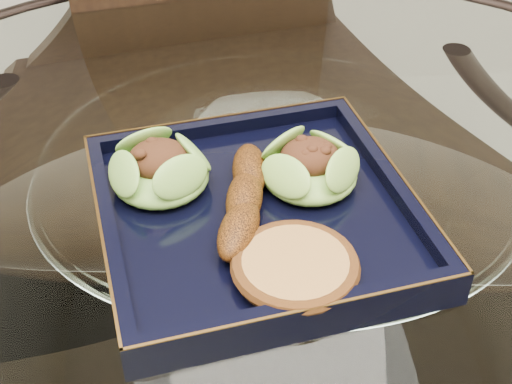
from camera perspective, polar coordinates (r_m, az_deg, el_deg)
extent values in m
cylinder|color=white|center=(0.66, 1.52, -1.53)|extent=(1.10, 1.10, 0.01)
torus|color=black|center=(0.66, 1.52, -1.53)|extent=(1.13, 1.13, 0.02)
cylinder|color=black|center=(1.18, 12.55, -5.68)|extent=(0.04, 0.04, 0.75)
cylinder|color=black|center=(1.14, -15.38, -8.39)|extent=(0.04, 0.04, 0.75)
cube|color=black|center=(1.10, -1.25, -3.23)|extent=(0.46, 0.46, 0.04)
cube|color=black|center=(1.10, -4.08, 13.05)|extent=(0.38, 0.09, 0.44)
cylinder|color=black|center=(1.37, -10.15, -7.27)|extent=(0.03, 0.03, 0.43)
cylinder|color=black|center=(1.42, 3.71, -4.48)|extent=(0.03, 0.03, 0.43)
cube|color=black|center=(0.63, 0.00, -2.13)|extent=(0.30, 0.30, 0.02)
ellipsoid|color=#54972B|center=(0.65, -7.69, 1.60)|extent=(0.09, 0.09, 0.03)
ellipsoid|color=#6D9F2E|center=(0.65, 4.32, 1.80)|extent=(0.11, 0.11, 0.03)
ellipsoid|color=#66320A|center=(0.61, -0.93, -0.50)|extent=(0.07, 0.15, 0.03)
cylinder|color=#BB7F3E|center=(0.56, 3.15, -6.09)|extent=(0.10, 0.10, 0.02)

